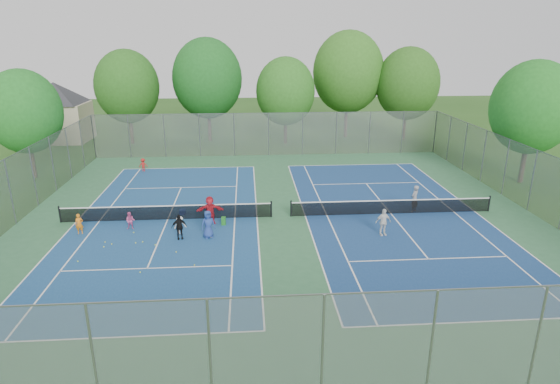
# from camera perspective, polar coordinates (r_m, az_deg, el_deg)

# --- Properties ---
(ground) EXTENTS (120.00, 120.00, 0.00)m
(ground) POSITION_cam_1_polar(r_m,az_deg,el_deg) (29.25, 0.14, -3.04)
(ground) COLOR #264F18
(ground) RESTS_ON ground
(court_pad) EXTENTS (32.00, 32.00, 0.01)m
(court_pad) POSITION_cam_1_polar(r_m,az_deg,el_deg) (29.25, 0.14, -3.02)
(court_pad) COLOR #2F633D
(court_pad) RESTS_ON ground
(court_left) EXTENTS (10.97, 23.77, 0.01)m
(court_left) POSITION_cam_1_polar(r_m,az_deg,el_deg) (29.60, -13.53, -3.28)
(court_left) COLOR navy
(court_left) RESTS_ON court_pad
(court_right) EXTENTS (10.97, 23.77, 0.01)m
(court_right) POSITION_cam_1_polar(r_m,az_deg,el_deg) (30.54, 13.37, -2.58)
(court_right) COLOR navy
(court_right) RESTS_ON court_pad
(net_left) EXTENTS (12.87, 0.10, 0.91)m
(net_left) POSITION_cam_1_polar(r_m,az_deg,el_deg) (29.44, -13.59, -2.48)
(net_left) COLOR black
(net_left) RESTS_ON ground
(net_right) EXTENTS (12.87, 0.10, 0.91)m
(net_right) POSITION_cam_1_polar(r_m,az_deg,el_deg) (30.39, 13.43, -1.81)
(net_right) COLOR black
(net_right) RESTS_ON ground
(fence_north) EXTENTS (32.00, 0.10, 4.00)m
(fence_north) POSITION_cam_1_polar(r_m,az_deg,el_deg) (44.06, -1.41, 7.04)
(fence_north) COLOR gray
(fence_north) RESTS_ON ground
(fence_south) EXTENTS (32.00, 0.10, 4.00)m
(fence_south) POSITION_cam_1_polar(r_m,az_deg,el_deg) (14.29, 5.18, -19.22)
(fence_south) COLOR gray
(fence_south) RESTS_ON ground
(fence_west) EXTENTS (0.10, 32.00, 4.00)m
(fence_west) POSITION_cam_1_polar(r_m,az_deg,el_deg) (31.75, -30.03, -0.03)
(fence_west) COLOR gray
(fence_west) RESTS_ON ground
(fence_east) EXTENTS (0.10, 32.00, 4.00)m
(fence_east) POSITION_cam_1_polar(r_m,az_deg,el_deg) (33.72, 28.39, 1.21)
(fence_east) COLOR gray
(fence_east) RESTS_ON ground
(house) EXTENTS (11.03, 11.03, 7.30)m
(house) POSITION_cam_1_polar(r_m,az_deg,el_deg) (55.29, -25.67, 9.92)
(house) COLOR #B7A88C
(house) RESTS_ON ground
(tree_nw) EXTENTS (6.40, 6.40, 9.58)m
(tree_nw) POSITION_cam_1_polar(r_m,az_deg,el_deg) (50.81, -18.14, 12.12)
(tree_nw) COLOR #443326
(tree_nw) RESTS_ON ground
(tree_nl) EXTENTS (7.20, 7.20, 10.69)m
(tree_nl) POSITION_cam_1_polar(r_m,az_deg,el_deg) (50.47, -8.86, 13.50)
(tree_nl) COLOR #443326
(tree_nl) RESTS_ON ground
(tree_nc) EXTENTS (6.00, 6.00, 8.85)m
(tree_nc) POSITION_cam_1_polar(r_m,az_deg,el_deg) (48.60, 0.68, 12.17)
(tree_nc) COLOR #443326
(tree_nc) RESTS_ON ground
(tree_nr) EXTENTS (7.60, 7.60, 11.42)m
(tree_nr) POSITION_cam_1_polar(r_m,az_deg,el_deg) (52.44, 8.29, 14.26)
(tree_nr) COLOR #443326
(tree_nr) RESTS_ON ground
(tree_ne) EXTENTS (6.60, 6.60, 9.77)m
(tree_ne) POSITION_cam_1_polar(r_m,az_deg,el_deg) (52.22, 15.31, 12.61)
(tree_ne) COLOR #443326
(tree_ne) RESTS_ON ground
(tree_side_w) EXTENTS (5.60, 5.60, 8.47)m
(tree_side_w) POSITION_cam_1_polar(r_m,az_deg,el_deg) (41.20, -28.75, 8.59)
(tree_side_w) COLOR #443326
(tree_side_w) RESTS_ON ground
(tree_side_e) EXTENTS (6.00, 6.00, 9.20)m
(tree_side_e) POSITION_cam_1_polar(r_m,az_deg,el_deg) (39.56, 28.42, 9.05)
(tree_side_e) COLOR #443326
(tree_side_e) RESTS_ON ground
(ball_crate) EXTENTS (0.36, 0.36, 0.31)m
(ball_crate) POSITION_cam_1_polar(r_m,az_deg,el_deg) (30.23, -11.81, -2.40)
(ball_crate) COLOR blue
(ball_crate) RESTS_ON ground
(ball_hopper) EXTENTS (0.27, 0.27, 0.50)m
(ball_hopper) POSITION_cam_1_polar(r_m,az_deg,el_deg) (28.12, -6.90, -3.54)
(ball_hopper) COLOR #248526
(ball_hopper) RESTS_ON ground
(student_a) EXTENTS (0.47, 0.35, 1.20)m
(student_a) POSITION_cam_1_polar(r_m,az_deg,el_deg) (28.91, -23.28, -3.61)
(student_a) COLOR orange
(student_a) RESTS_ON ground
(student_b) EXTENTS (0.53, 0.42, 1.06)m
(student_b) POSITION_cam_1_polar(r_m,az_deg,el_deg) (28.57, -17.78, -3.36)
(student_b) COLOR #D55290
(student_b) RESTS_ON ground
(student_c) EXTENTS (0.77, 0.59, 1.06)m
(student_c) POSITION_cam_1_polar(r_m,az_deg,el_deg) (27.22, -12.08, -3.96)
(student_c) COLOR white
(student_c) RESTS_ON ground
(student_d) EXTENTS (0.91, 0.56, 1.44)m
(student_d) POSITION_cam_1_polar(r_m,az_deg,el_deg) (26.45, -12.19, -4.19)
(student_d) COLOR black
(student_d) RESTS_ON ground
(student_e) EXTENTS (0.91, 0.75, 1.59)m
(student_e) POSITION_cam_1_polar(r_m,az_deg,el_deg) (26.31, -8.76, -3.92)
(student_e) COLOR navy
(student_e) RESTS_ON ground
(student_f) EXTENTS (1.63, 0.63, 1.73)m
(student_f) POSITION_cam_1_polar(r_m,az_deg,el_deg) (28.20, -8.52, -2.21)
(student_f) COLOR red
(student_f) RESTS_ON ground
(child_far_baseline) EXTENTS (0.73, 0.43, 1.11)m
(child_far_baseline) POSITION_cam_1_polar(r_m,az_deg,el_deg) (40.53, -16.33, 3.18)
(child_far_baseline) COLOR #B21C19
(child_far_baseline) RESTS_ON ground
(instructor) EXTENTS (0.76, 0.75, 1.77)m
(instructor) POSITION_cam_1_polar(r_m,az_deg,el_deg) (30.99, 16.08, -0.79)
(instructor) COLOR gray
(instructor) RESTS_ON ground
(teen_court_b) EXTENTS (0.98, 0.54, 1.58)m
(teen_court_b) POSITION_cam_1_polar(r_m,az_deg,el_deg) (26.95, 12.47, -3.61)
(teen_court_b) COLOR silver
(teen_court_b) RESTS_ON ground
(tennis_ball_0) EXTENTS (0.07, 0.07, 0.07)m
(tennis_ball_0) POSITION_cam_1_polar(r_m,az_deg,el_deg) (26.74, -17.19, -5.97)
(tennis_ball_0) COLOR #CADE33
(tennis_ball_0) RESTS_ON ground
(tennis_ball_1) EXTENTS (0.07, 0.07, 0.07)m
(tennis_ball_1) POSITION_cam_1_polar(r_m,az_deg,el_deg) (26.81, -20.68, -6.30)
(tennis_ball_1) COLOR #E2EF37
(tennis_ball_1) RESTS_ON ground
(tennis_ball_2) EXTENTS (0.07, 0.07, 0.07)m
(tennis_ball_2) POSITION_cam_1_polar(r_m,az_deg,el_deg) (23.59, -10.39, -8.80)
(tennis_ball_2) COLOR gold
(tennis_ball_2) RESTS_ON ground
(tennis_ball_3) EXTENTS (0.07, 0.07, 0.07)m
(tennis_ball_3) POSITION_cam_1_polar(r_m,az_deg,el_deg) (26.99, -19.83, -6.02)
(tennis_ball_3) COLOR #CAD431
(tennis_ball_3) RESTS_ON ground
(tennis_ball_4) EXTENTS (0.07, 0.07, 0.07)m
(tennis_ball_4) POSITION_cam_1_polar(r_m,az_deg,el_deg) (25.11, -12.54, -7.19)
(tennis_ball_4) COLOR gold
(tennis_ball_4) RESTS_ON ground
(tennis_ball_5) EXTENTS (0.07, 0.07, 0.07)m
(tennis_ball_5) POSITION_cam_1_polar(r_m,az_deg,el_deg) (27.37, -20.55, -5.77)
(tennis_ball_5) COLOR #D3DE33
(tennis_ball_5) RESTS_ON ground
(tennis_ball_6) EXTENTS (0.07, 0.07, 0.07)m
(tennis_ball_6) POSITION_cam_1_polar(r_m,az_deg,el_deg) (26.74, -16.40, -5.89)
(tennis_ball_6) COLOR #C0DD33
(tennis_ball_6) RESTS_ON ground
(tennis_ball_7) EXTENTS (0.07, 0.07, 0.07)m
(tennis_ball_7) POSITION_cam_1_polar(r_m,az_deg,el_deg) (26.19, -14.97, -6.28)
(tennis_ball_7) COLOR #BBE034
(tennis_ball_7) RESTS_ON ground
(tennis_ball_8) EXTENTS (0.07, 0.07, 0.07)m
(tennis_ball_8) POSITION_cam_1_polar(r_m,az_deg,el_deg) (23.52, -16.67, -9.40)
(tennis_ball_8) COLOR #DEEC37
(tennis_ball_8) RESTS_ON ground
(tennis_ball_9) EXTENTS (0.07, 0.07, 0.07)m
(tennis_ball_9) POSITION_cam_1_polar(r_m,az_deg,el_deg) (26.52, -8.43, -5.51)
(tennis_ball_9) COLOR #ABC32D
(tennis_ball_9) RESTS_ON ground
(tennis_ball_10) EXTENTS (0.07, 0.07, 0.07)m
(tennis_ball_10) POSITION_cam_1_polar(r_m,az_deg,el_deg) (25.65, -23.41, -7.80)
(tennis_ball_10) COLOR #C1EA36
(tennis_ball_10) RESTS_ON ground
(tennis_ball_11) EXTENTS (0.07, 0.07, 0.07)m
(tennis_ball_11) POSITION_cam_1_polar(r_m,az_deg,el_deg) (28.11, -17.40, -4.77)
(tennis_ball_11) COLOR #BEE735
(tennis_ball_11) RESTS_ON ground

